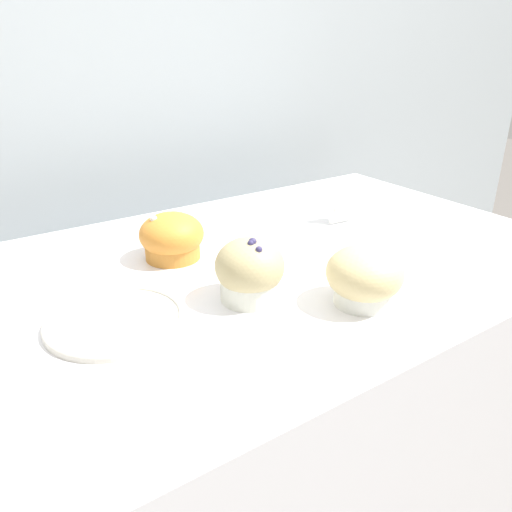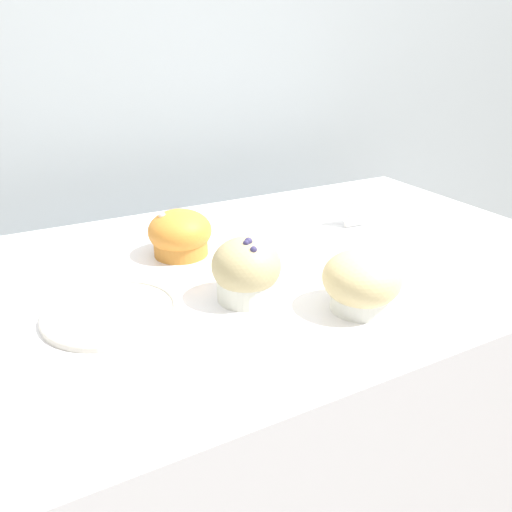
{
  "view_description": "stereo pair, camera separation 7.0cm",
  "coord_description": "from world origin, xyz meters",
  "px_view_note": "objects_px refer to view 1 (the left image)",
  "views": [
    {
      "loc": [
        -0.43,
        -0.59,
        1.23
      ],
      "look_at": [
        -0.07,
        -0.06,
        0.94
      ],
      "focal_mm": 35.0,
      "sensor_mm": 36.0,
      "label": 1
    },
    {
      "loc": [
        -0.37,
        -0.63,
        1.23
      ],
      "look_at": [
        -0.07,
        -0.06,
        0.94
      ],
      "focal_mm": 35.0,
      "sensor_mm": 36.0,
      "label": 2
    }
  ],
  "objects_px": {
    "muffin_front_center": "(250,271)",
    "serving_plate": "(115,320)",
    "muffin_back_left": "(364,277)",
    "muffin_back_right": "(172,238)"
  },
  "relations": [
    {
      "from": "muffin_back_left",
      "to": "muffin_back_right",
      "type": "bearing_deg",
      "value": 117.54
    },
    {
      "from": "muffin_back_left",
      "to": "muffin_back_right",
      "type": "relative_size",
      "value": 0.99
    },
    {
      "from": "muffin_back_right",
      "to": "muffin_front_center",
      "type": "bearing_deg",
      "value": -81.62
    },
    {
      "from": "muffin_back_left",
      "to": "muffin_front_center",
      "type": "bearing_deg",
      "value": 141.38
    },
    {
      "from": "muffin_front_center",
      "to": "muffin_back_left",
      "type": "distance_m",
      "value": 0.15
    },
    {
      "from": "serving_plate",
      "to": "muffin_back_right",
      "type": "bearing_deg",
      "value": 44.15
    },
    {
      "from": "muffin_back_left",
      "to": "serving_plate",
      "type": "distance_m",
      "value": 0.32
    },
    {
      "from": "muffin_front_center",
      "to": "muffin_back_left",
      "type": "relative_size",
      "value": 0.92
    },
    {
      "from": "muffin_back_left",
      "to": "muffin_back_right",
      "type": "xyz_separation_m",
      "value": [
        -0.15,
        0.28,
        -0.0
      ]
    },
    {
      "from": "muffin_front_center",
      "to": "serving_plate",
      "type": "relative_size",
      "value": 0.54
    }
  ]
}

